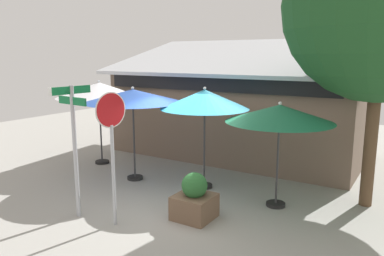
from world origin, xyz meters
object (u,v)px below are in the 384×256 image
(street_sign_post, at_px, (74,137))
(patio_umbrella_royal_blue_center, at_px, (133,96))
(stop_sign, at_px, (112,136))
(patio_umbrella_forest_green_far_right, at_px, (280,114))
(patio_umbrella_ivory_left, at_px, (99,90))
(sidewalk_planter, at_px, (194,199))
(patio_umbrella_teal_right, at_px, (205,100))

(street_sign_post, height_order, patio_umbrella_royal_blue_center, street_sign_post)
(stop_sign, height_order, patio_umbrella_forest_green_far_right, stop_sign)
(street_sign_post, xyz_separation_m, patio_umbrella_ivory_left, (-2.56, 3.27, 0.60))
(street_sign_post, bearing_deg, sidewalk_planter, 29.41)
(patio_umbrella_forest_green_far_right, bearing_deg, stop_sign, -132.43)
(street_sign_post, xyz_separation_m, patio_umbrella_teal_right, (1.40, 3.03, 0.57))
(patio_umbrella_royal_blue_center, height_order, sidewalk_planter, patio_umbrella_royal_blue_center)
(patio_umbrella_royal_blue_center, bearing_deg, patio_umbrella_forest_green_far_right, 3.23)
(patio_umbrella_royal_blue_center, xyz_separation_m, patio_umbrella_forest_green_far_right, (4.05, 0.23, -0.19))
(street_sign_post, relative_size, sidewalk_planter, 2.80)
(patio_umbrella_royal_blue_center, distance_m, patio_umbrella_teal_right, 2.05)
(patio_umbrella_teal_right, bearing_deg, patio_umbrella_royal_blue_center, -167.29)
(patio_umbrella_forest_green_far_right, relative_size, sidewalk_planter, 2.41)
(patio_umbrella_forest_green_far_right, xyz_separation_m, sidewalk_planter, (-1.26, -1.57, -1.74))
(street_sign_post, bearing_deg, stop_sign, 5.79)
(patio_umbrella_ivory_left, height_order, sidewalk_planter, patio_umbrella_ivory_left)
(patio_umbrella_royal_blue_center, bearing_deg, patio_umbrella_ivory_left, 160.81)
(street_sign_post, height_order, patio_umbrella_ivory_left, street_sign_post)
(stop_sign, distance_m, patio_umbrella_royal_blue_center, 2.97)
(patio_umbrella_ivory_left, bearing_deg, patio_umbrella_forest_green_far_right, -4.35)
(stop_sign, relative_size, patio_umbrella_teal_right, 1.03)
(patio_umbrella_ivory_left, distance_m, sidewalk_planter, 5.53)
(stop_sign, xyz_separation_m, patio_umbrella_forest_green_far_right, (2.48, 2.71, 0.28))
(patio_umbrella_ivory_left, distance_m, patio_umbrella_teal_right, 3.98)
(patio_umbrella_teal_right, height_order, patio_umbrella_forest_green_far_right, patio_umbrella_teal_right)
(street_sign_post, relative_size, patio_umbrella_ivory_left, 1.06)
(street_sign_post, xyz_separation_m, patio_umbrella_forest_green_far_right, (3.46, 2.81, 0.39))
(street_sign_post, distance_m, patio_umbrella_forest_green_far_right, 4.47)
(patio_umbrella_teal_right, bearing_deg, patio_umbrella_forest_green_far_right, -6.16)
(patio_umbrella_royal_blue_center, distance_m, patio_umbrella_forest_green_far_right, 4.06)
(street_sign_post, relative_size, patio_umbrella_teal_right, 1.07)
(patio_umbrella_royal_blue_center, bearing_deg, sidewalk_planter, -25.63)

